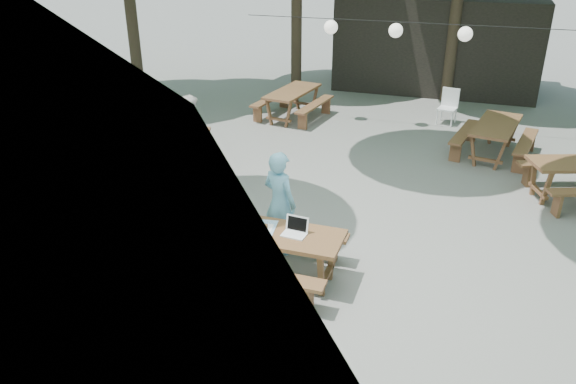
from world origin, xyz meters
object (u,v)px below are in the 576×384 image
at_px(main_picnic_table, 272,254).
at_px(plastic_chair, 447,114).
at_px(picnic_table_nw, 162,149).
at_px(woman, 280,203).
at_px(second_person, 192,135).

relative_size(main_picnic_table, plastic_chair, 2.22).
relative_size(picnic_table_nw, woman, 1.41).
height_order(second_person, plastic_chair, second_person).
xyz_separation_m(woman, second_person, (-2.72, 2.39, -0.00)).
xyz_separation_m(main_picnic_table, picnic_table_nw, (-3.65, 3.21, 0.00)).
bearing_deg(plastic_chair, woman, -93.79).
bearing_deg(picnic_table_nw, plastic_chair, 22.26).
bearing_deg(main_picnic_table, woman, 101.35).
xyz_separation_m(main_picnic_table, plastic_chair, (1.83, 8.17, -0.13)).
bearing_deg(plastic_chair, main_picnic_table, -91.45).
relative_size(picnic_table_nw, second_person, 1.42).
relative_size(picnic_table_nw, plastic_chair, 2.58).
bearing_deg(main_picnic_table, plastic_chair, 77.40).
bearing_deg(second_person, woman, -143.75).
bearing_deg(picnic_table_nw, woman, -54.97).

